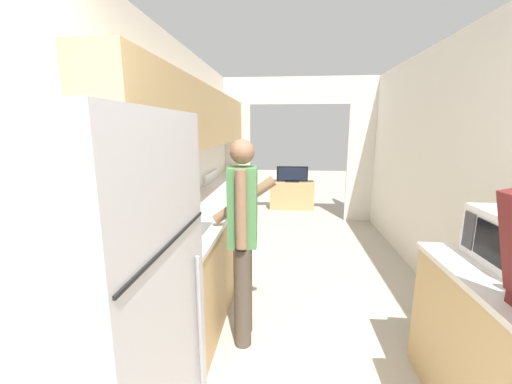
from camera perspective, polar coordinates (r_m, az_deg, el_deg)
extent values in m
cube|color=white|center=(2.70, -19.32, 2.52)|extent=(0.06, 7.55, 2.50)
cube|color=tan|center=(3.61, -9.87, 13.17)|extent=(0.32, 3.96, 0.62)
cube|color=white|center=(2.90, 37.62, 1.33)|extent=(0.06, 7.55, 2.50)
cube|color=white|center=(5.75, -4.30, 5.33)|extent=(0.65, 0.06, 2.05)
cube|color=white|center=(5.83, 19.34, 4.80)|extent=(0.65, 0.06, 2.05)
cube|color=white|center=(5.67, 7.96, 17.83)|extent=(3.01, 0.06, 0.45)
cube|color=tan|center=(3.12, -10.01, -11.64)|extent=(0.60, 2.52, 0.85)
cube|color=silver|center=(2.97, -10.34, -3.85)|extent=(0.62, 2.53, 0.03)
cube|color=tan|center=(5.32, -3.29, -1.75)|extent=(0.60, 0.69, 0.85)
cube|color=silver|center=(5.24, -3.33, 2.96)|extent=(0.62, 0.70, 0.03)
cube|color=#9EA3A8|center=(2.48, -13.74, -6.77)|extent=(0.42, 0.44, 0.00)
cube|color=#B7B7BC|center=(1.53, -27.33, -20.92)|extent=(0.68, 0.83, 1.71)
cube|color=black|center=(1.21, -15.05, -8.69)|extent=(0.01, 0.80, 0.01)
cylinder|color=#99999E|center=(1.67, -10.15, -22.30)|extent=(0.02, 0.02, 0.68)
cube|color=white|center=(4.62, -4.52, -3.57)|extent=(0.62, 0.75, 0.88)
cube|color=black|center=(4.58, -0.65, -3.68)|extent=(0.01, 0.51, 0.26)
cylinder|color=#B7B7BC|center=(4.53, -0.40, -0.99)|extent=(0.02, 0.60, 0.02)
cube|color=white|center=(4.58, -8.20, 2.73)|extent=(0.04, 0.75, 0.14)
cylinder|color=#232328|center=(4.35, -3.38, 1.39)|extent=(0.16, 0.16, 0.01)
cylinder|color=#232328|center=(4.67, -2.76, 2.10)|extent=(0.16, 0.16, 0.01)
cylinder|color=#232328|center=(4.40, -6.58, 1.44)|extent=(0.16, 0.16, 0.01)
cylinder|color=#232328|center=(4.71, -5.75, 2.14)|extent=(0.16, 0.16, 0.01)
cylinder|color=#4C4238|center=(2.49, -2.46, -18.65)|extent=(0.14, 0.14, 0.78)
cylinder|color=#4C4238|center=(2.64, -2.16, -16.79)|extent=(0.14, 0.14, 0.78)
cube|color=#4C844C|center=(2.31, -2.44, -2.70)|extent=(0.22, 0.22, 0.59)
cylinder|color=#8C664C|center=(2.17, -2.74, -3.26)|extent=(0.08, 0.08, 0.56)
cylinder|color=#8C664C|center=(2.45, -2.18, -1.53)|extent=(0.51, 0.11, 0.39)
sphere|color=#8C664C|center=(2.24, -2.53, 7.33)|extent=(0.18, 0.18, 0.18)
cube|color=black|center=(2.12, 37.14, -7.54)|extent=(0.01, 0.31, 0.21)
cube|color=#38383D|center=(2.31, 34.20, -5.78)|extent=(0.01, 0.10, 0.22)
cube|color=tan|center=(6.54, 6.51, -0.55)|extent=(0.89, 0.42, 0.57)
cube|color=black|center=(6.44, 6.58, 1.93)|extent=(0.28, 0.16, 0.02)
cube|color=black|center=(6.42, 6.61, 3.33)|extent=(0.63, 0.04, 0.30)
cube|color=navy|center=(6.39, 6.61, 3.29)|extent=(0.58, 0.01, 0.26)
cube|color=#B7B7BC|center=(5.13, -3.27, 3.00)|extent=(0.06, 0.19, 0.00)
cube|color=black|center=(4.98, -3.53, 2.84)|extent=(0.04, 0.11, 0.02)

